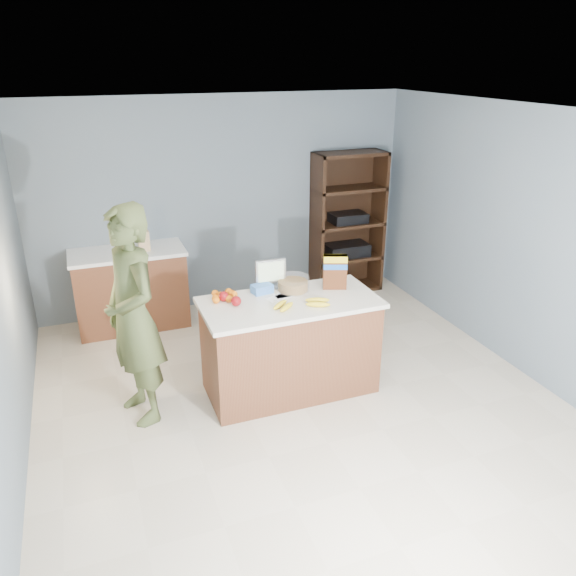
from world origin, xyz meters
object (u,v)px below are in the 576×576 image
object	(u,v)px
cereal_box	(335,269)
person	(133,317)
tv	(271,272)
counter_peninsula	(290,349)
shelving_unit	(346,225)

from	to	relation	value
cereal_box	person	bearing A→B (deg)	-179.05
tv	cereal_box	world-z (taller)	cereal_box
counter_peninsula	cereal_box	world-z (taller)	cereal_box
shelving_unit	counter_peninsula	bearing A→B (deg)	-127.11
shelving_unit	cereal_box	size ratio (longest dim) A/B	5.60
counter_peninsula	person	world-z (taller)	person
person	tv	world-z (taller)	person
counter_peninsula	tv	world-z (taller)	tv
counter_peninsula	tv	distance (m)	0.72
person	cereal_box	world-z (taller)	person
shelving_unit	person	distance (m)	3.49
counter_peninsula	person	size ratio (longest dim) A/B	0.84
counter_peninsula	tv	size ratio (longest dim) A/B	5.53
cereal_box	tv	bearing A→B (deg)	159.46
shelving_unit	person	xyz separation A→B (m)	(-2.88, -1.96, 0.07)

